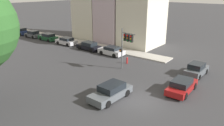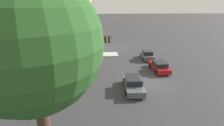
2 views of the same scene
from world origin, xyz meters
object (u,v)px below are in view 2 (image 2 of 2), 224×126
at_px(traffic_signal, 103,43).
at_px(parked_car_1, 40,57).
at_px(parked_car_0, 69,56).
at_px(street_tree, 32,45).
at_px(crossing_car_1, 133,84).
at_px(fire_hydrant, 94,60).
at_px(crossing_car_2, 147,55).
at_px(crossing_car_0, 159,66).
at_px(parked_car_2, 3,58).

bearing_deg(traffic_signal, parked_car_1, -101.37).
bearing_deg(parked_car_0, street_tree, 96.09).
relative_size(traffic_signal, crossing_car_1, 1.14).
xyz_separation_m(crossing_car_1, fire_hydrant, (9.56, 4.61, -0.21)).
xyz_separation_m(crossing_car_1, crossing_car_2, (11.14, -4.53, 0.02)).
bearing_deg(traffic_signal, crossing_car_0, 89.79).
distance_m(street_tree, traffic_signal, 16.53).
bearing_deg(parked_car_2, traffic_signal, 165.16).
height_order(crossing_car_0, crossing_car_1, crossing_car_1).
bearing_deg(street_tree, parked_car_0, 5.10).
xyz_separation_m(traffic_signal, parked_car_0, (4.36, 5.74, -3.20)).
bearing_deg(parked_car_1, fire_hydrant, 169.85).
xyz_separation_m(parked_car_1, fire_hydrant, (-1.93, -9.26, -0.18)).
bearing_deg(crossing_car_2, crossing_car_1, 160.31).
relative_size(crossing_car_1, parked_car_0, 1.11).
distance_m(crossing_car_0, parked_car_1, 19.64).
relative_size(crossing_car_0, crossing_car_2, 1.16).
bearing_deg(traffic_signal, parked_car_0, -116.41).
distance_m(crossing_car_2, parked_car_1, 18.41).
xyz_separation_m(crossing_car_2, fire_hydrant, (-1.58, 9.14, -0.23)).
height_order(crossing_car_0, fire_hydrant, crossing_car_0).
relative_size(street_tree, crossing_car_2, 2.76).
bearing_deg(crossing_car_1, parked_car_2, -118.00).
xyz_separation_m(street_tree, parked_car_0, (20.05, 1.79, -6.59)).
relative_size(street_tree, crossing_car_0, 2.39).
relative_size(traffic_signal, parked_car_0, 1.27).
height_order(crossing_car_1, crossing_car_2, crossing_car_2).
bearing_deg(crossing_car_1, crossing_car_0, 141.22).
height_order(parked_car_0, fire_hydrant, parked_car_0).
relative_size(crossing_car_2, fire_hydrant, 4.33).
relative_size(crossing_car_0, crossing_car_1, 0.98).
height_order(parked_car_2, fire_hydrant, parked_car_2).
bearing_deg(fire_hydrant, crossing_car_0, -112.90).
height_order(parked_car_1, parked_car_2, parked_car_1).
distance_m(street_tree, crossing_car_1, 12.94).
xyz_separation_m(parked_car_1, parked_car_2, (0.09, 5.94, -0.01)).
distance_m(crossing_car_0, parked_car_2, 25.39).
relative_size(parked_car_1, parked_car_2, 1.01).
distance_m(traffic_signal, parked_car_1, 11.98).
height_order(crossing_car_2, fire_hydrant, crossing_car_2).
bearing_deg(parked_car_0, crossing_car_1, 128.83).
bearing_deg(crossing_car_0, parked_car_1, 71.20).
distance_m(crossing_car_2, parked_car_0, 13.46).
relative_size(street_tree, crossing_car_1, 2.33).
xyz_separation_m(traffic_signal, crossing_car_0, (-1.57, -8.03, -3.21)).
relative_size(crossing_car_2, parked_car_2, 0.91).
xyz_separation_m(crossing_car_2, parked_car_0, (0.35, 13.46, -0.04)).
bearing_deg(parked_car_0, parked_car_2, 0.52).
relative_size(traffic_signal, parked_car_1, 1.22).
height_order(crossing_car_1, parked_car_1, crossing_car_1).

